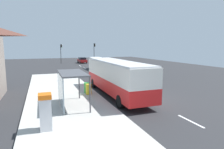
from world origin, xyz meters
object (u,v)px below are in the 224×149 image
traffic_light_far_side (61,51)px  bus_shelter (68,81)px  traffic_light_near_side (94,50)px  bus (116,76)px  white_van (97,62)px  recycling_bin_green (87,88)px  recycling_bin_yellow (89,89)px  sedan_near (82,60)px  ticket_machine (46,112)px

traffic_light_far_side → bus_shelter: traffic_light_far_side is taller
traffic_light_near_side → traffic_light_far_side: traffic_light_near_side is taller
bus → white_van: (3.91, 20.03, -0.50)m
recycling_bin_green → bus_shelter: 4.51m
white_van → traffic_light_near_side: (3.30, 14.27, 2.13)m
recycling_bin_yellow → recycling_bin_green: size_ratio=1.00×
recycling_bin_yellow → white_van: bearing=71.9°
sedan_near → traffic_light_near_side: size_ratio=0.85×
ticket_machine → traffic_light_near_side: 42.74m
recycling_bin_yellow → bus_shelter: size_ratio=0.24×
recycling_bin_green → traffic_light_far_side: traffic_light_far_side is taller
traffic_light_near_side → bus: bearing=-101.9°
bus → white_van: size_ratio=2.12×
white_van → recycling_bin_yellow: size_ratio=5.48×
traffic_light_far_side → sedan_near: bearing=-0.8°
bus → traffic_light_near_side: (7.21, 34.29, 1.63)m
traffic_light_near_side → traffic_light_far_side: bearing=174.7°
bus → sedan_near: bus is taller
ticket_machine → recycling_bin_green: ticket_machine is taller
ticket_machine → bus_shelter: size_ratio=0.48×
recycling_bin_yellow → traffic_light_far_side: (1.10, 34.62, 2.67)m
bus → recycling_bin_green: bearing=154.7°
traffic_light_near_side → bus_shelter: 38.68m
bus → bus_shelter: bus is taller
sedan_near → traffic_light_near_side: 4.24m
bus → ticket_machine: bearing=-135.9°
ticket_machine → white_van: bearing=68.6°
white_van → traffic_light_far_side: 16.10m
white_van → recycling_bin_green: 19.92m
ticket_machine → recycling_bin_yellow: ticket_machine is taller
bus_shelter → recycling_bin_green: bearing=58.8°
ticket_machine → traffic_light_near_side: size_ratio=0.37×
traffic_light_far_side → recycling_bin_green: bearing=-91.9°
sedan_near → recycling_bin_green: (-6.50, -33.85, -0.14)m
bus → sedan_near: 35.27m
traffic_light_far_side → bus: bearing=-87.7°
ticket_machine → traffic_light_near_side: bearing=71.4°
sedan_near → recycling_bin_green: bearing=-100.9°
sedan_near → recycling_bin_green: size_ratio=4.68×
traffic_light_near_side → white_van: bearing=-103.0°
white_van → sedan_near: white_van is taller
recycling_bin_yellow → recycling_bin_green: same height
white_van → ticket_machine: white_van is taller
sedan_near → traffic_light_near_side: traffic_light_near_side is taller
bus → traffic_light_far_side: bearing=92.3°
recycling_bin_green → bus_shelter: bus_shelter is taller
white_van → recycling_bin_green: (-6.40, -18.85, -0.69)m
white_van → ticket_machine: (-10.28, -26.19, -0.17)m
recycling_bin_yellow → traffic_light_near_side: size_ratio=0.18×
recycling_bin_green → traffic_light_near_side: size_ratio=0.18×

